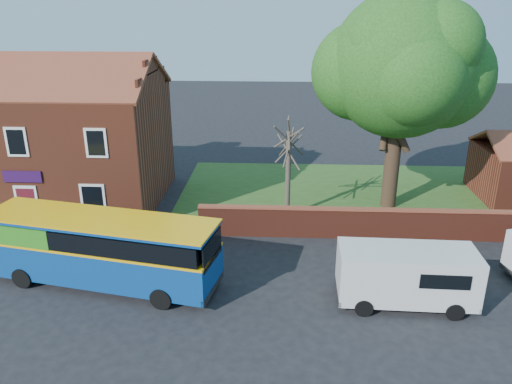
{
  "coord_description": "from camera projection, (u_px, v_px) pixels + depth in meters",
  "views": [
    {
      "loc": [
        6.02,
        -15.79,
        11.03
      ],
      "look_at": [
        4.98,
        5.0,
        3.12
      ],
      "focal_mm": 35.0,
      "sensor_mm": 36.0,
      "label": 1
    }
  ],
  "objects": [
    {
      "name": "ground",
      "position": [
        119.0,
        313.0,
        18.94
      ],
      "size": [
        120.0,
        120.0,
        0.0
      ],
      "primitive_type": "plane",
      "color": "black",
      "rests_on": "ground"
    },
    {
      "name": "pavement",
      "position": [
        15.0,
        240.0,
        24.61
      ],
      "size": [
        18.0,
        3.5,
        0.12
      ],
      "primitive_type": "cube",
      "color": "gray",
      "rests_on": "ground"
    },
    {
      "name": "grass_strip",
      "position": [
        393.0,
        195.0,
        30.46
      ],
      "size": [
        26.0,
        12.0,
        0.04
      ],
      "primitive_type": "cube",
      "color": "#426B28",
      "rests_on": "ground"
    },
    {
      "name": "shop_building",
      "position": [
        54.0,
        144.0,
        28.79
      ],
      "size": [
        12.3,
        8.13,
        10.5
      ],
      "color": "brown",
      "rests_on": "ground"
    },
    {
      "name": "boundary_wall",
      "position": [
        420.0,
        224.0,
        24.58
      ],
      "size": [
        22.0,
        0.38,
        1.6
      ],
      "color": "maroon",
      "rests_on": "ground"
    },
    {
      "name": "bus",
      "position": [
        94.0,
        246.0,
        20.47
      ],
      "size": [
        10.0,
        4.36,
        2.96
      ],
      "rotation": [
        0.0,
        0.0,
        -0.2
      ],
      "color": "navy",
      "rests_on": "ground"
    },
    {
      "name": "van_near",
      "position": [
        407.0,
        274.0,
        19.13
      ],
      "size": [
        5.26,
        2.29,
        2.29
      ],
      "rotation": [
        0.0,
        0.0,
        -0.03
      ],
      "color": "silver",
      "rests_on": "ground"
    },
    {
      "name": "large_tree",
      "position": [
        402.0,
        69.0,
        26.34
      ],
      "size": [
        9.69,
        7.67,
        11.82
      ],
      "color": "black",
      "rests_on": "ground"
    },
    {
      "name": "bare_tree",
      "position": [
        288.0,
        170.0,
        26.52
      ],
      "size": [
        1.97,
        2.35,
        5.27
      ],
      "color": "#4C4238",
      "rests_on": "ground"
    }
  ]
}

